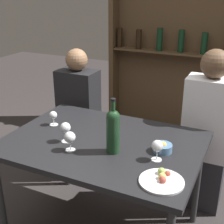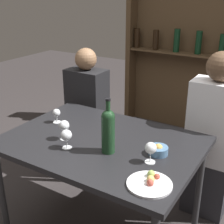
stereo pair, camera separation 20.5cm
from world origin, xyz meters
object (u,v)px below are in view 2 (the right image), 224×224
(wine_glass_2, at_px, (151,149))
(food_plate_0, at_px, (150,183))
(wine_glass_3, at_px, (56,114))
(wine_bottle, at_px, (108,129))
(seated_person_right, at_px, (212,142))
(seated_person_left, at_px, (88,117))
(wine_glass_0, at_px, (64,126))
(snack_bowl, at_px, (158,150))
(wine_glass_1, at_px, (66,136))

(wine_glass_2, distance_m, food_plate_0, 0.22)
(wine_glass_3, bearing_deg, food_plate_0, -20.71)
(wine_bottle, xyz_separation_m, seated_person_right, (0.44, 0.72, -0.28))
(seated_person_left, bearing_deg, wine_bottle, -46.80)
(food_plate_0, relative_size, seated_person_right, 0.18)
(wine_glass_0, distance_m, wine_glass_3, 0.28)
(wine_glass_2, bearing_deg, wine_bottle, -175.40)
(food_plate_0, height_order, seated_person_left, seated_person_left)
(wine_bottle, bearing_deg, wine_glass_2, 4.60)
(food_plate_0, distance_m, snack_bowl, 0.31)
(wine_glass_2, xyz_separation_m, seated_person_right, (0.17, 0.70, -0.22))
(food_plate_0, distance_m, seated_person_right, 0.91)
(wine_glass_2, xyz_separation_m, wine_glass_3, (-0.81, 0.15, -0.02))
(wine_bottle, relative_size, wine_glass_0, 2.57)
(seated_person_left, bearing_deg, food_plate_0, -40.87)
(food_plate_0, xyz_separation_m, seated_person_left, (-1.03, 0.89, -0.19))
(wine_glass_0, xyz_separation_m, food_plate_0, (0.68, -0.16, -0.08))
(wine_bottle, height_order, seated_person_left, seated_person_left)
(wine_glass_0, bearing_deg, seated_person_right, 43.84)
(wine_glass_1, xyz_separation_m, wine_glass_3, (-0.31, 0.26, -0.01))
(wine_glass_0, height_order, wine_glass_2, wine_glass_0)
(wine_glass_1, xyz_separation_m, food_plate_0, (0.59, -0.08, -0.07))
(wine_glass_2, xyz_separation_m, snack_bowl, (0.00, 0.11, -0.06))
(wine_glass_1, height_order, wine_glass_2, wine_glass_2)
(wine_bottle, xyz_separation_m, seated_person_left, (-0.68, 0.72, -0.33))
(wine_glass_1, relative_size, wine_glass_3, 1.18)
(wine_glass_0, xyz_separation_m, wine_glass_3, (-0.22, 0.18, -0.02))
(snack_bowl, distance_m, seated_person_left, 1.13)
(seated_person_left, height_order, seated_person_right, seated_person_right)
(wine_glass_1, relative_size, wine_glass_2, 0.98)
(wine_glass_3, height_order, food_plate_0, wine_glass_3)
(seated_person_left, bearing_deg, wine_glass_1, -61.71)
(wine_glass_0, height_order, seated_person_left, seated_person_left)
(wine_glass_2, height_order, snack_bowl, wine_glass_2)
(wine_bottle, relative_size, snack_bowl, 2.92)
(wine_bottle, bearing_deg, seated_person_right, 58.95)
(food_plate_0, bearing_deg, seated_person_left, 139.13)
(wine_bottle, distance_m, wine_glass_2, 0.27)
(wine_bottle, xyz_separation_m, wine_glass_3, (-0.55, 0.17, -0.08))
(wine_glass_0, bearing_deg, seated_person_left, 115.76)
(wine_glass_0, distance_m, food_plate_0, 0.70)
(wine_glass_3, xyz_separation_m, seated_person_left, (-0.13, 0.55, -0.25))
(snack_bowl, relative_size, seated_person_left, 0.10)
(wine_glass_3, height_order, snack_bowl, wine_glass_3)
(seated_person_right, bearing_deg, wine_bottle, -121.05)
(wine_glass_0, height_order, wine_glass_1, wine_glass_0)
(seated_person_left, bearing_deg, wine_glass_2, -36.66)
(wine_bottle, bearing_deg, wine_glass_1, -158.81)
(wine_glass_3, relative_size, food_plate_0, 0.45)
(wine_bottle, xyz_separation_m, wine_glass_2, (0.26, 0.02, -0.06))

